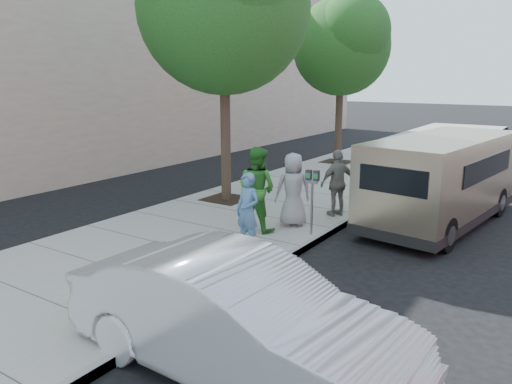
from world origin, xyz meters
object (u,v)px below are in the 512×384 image
tree_far (343,42)px  sedan (237,318)px  parking_meter (312,188)px  person_striped_polo (338,183)px  van (443,178)px  person_green_shirt (257,189)px  person_gray_shirt (293,190)px  person_officer (248,211)px  tree_near (225,0)px

tree_far → sedan: tree_far is taller
parking_meter → person_striped_polo: person_striped_polo is taller
parking_meter → van: size_ratio=0.24×
van → sedan: bearing=-85.7°
sedan → person_striped_polo: person_striped_polo is taller
parking_meter → sedan: 5.35m
person_green_shirt → person_gray_shirt: size_ratio=1.11×
sedan → person_striped_polo: size_ratio=2.73×
person_gray_shirt → person_officer: bearing=46.3°
sedan → person_green_shirt: bearing=32.6°
person_officer → person_striped_polo: 3.29m
tree_near → person_gray_shirt: tree_near is taller
sedan → person_gray_shirt: (-2.30, 5.46, 0.26)m
tree_near → tree_far: (-0.00, 7.60, -0.66)m
sedan → person_gray_shirt: bearing=24.6°
person_officer → person_green_shirt: person_green_shirt is taller
parking_meter → person_green_shirt: 1.26m
sedan → person_green_shirt: 5.48m
tree_near → sedan: size_ratio=1.64×
van → sedan: van is taller
parking_meter → sedan: size_ratio=0.32×
van → tree_far: bearing=139.4°
tree_far → van: bearing=-48.1°
parking_meter → person_officer: 1.68m
person_green_shirt → person_gray_shirt: bearing=-122.7°
van → person_striped_polo: (-2.24, -1.23, -0.16)m
tree_far → tree_near: bearing=-90.0°
parking_meter → van: van is taller
tree_near → person_striped_polo: bearing=2.7°
tree_far → parking_meter: (3.50, -9.19, -3.68)m
tree_far → person_green_shirt: 10.54m
parking_meter → person_gray_shirt: size_ratio=0.84×
parking_meter → person_green_shirt: (-1.20, -0.39, -0.09)m
person_officer → person_gray_shirt: (-0.00, 1.88, 0.08)m
tree_far → person_officer: 11.74m
sedan → van: bearing=-1.5°
person_officer → person_green_shirt: 1.24m
person_officer → person_gray_shirt: size_ratio=0.90×
person_gray_shirt → person_striped_polo: person_gray_shirt is taller
parking_meter → person_green_shirt: size_ratio=0.76×
person_green_shirt → person_striped_polo: size_ratio=1.15×
tree_near → parking_meter: size_ratio=5.17×
tree_far → sedan: (5.12, -14.27, -4.13)m
van → tree_near: bearing=-158.5°
tree_far → van: (5.57, -6.21, -3.73)m
person_gray_shirt → sedan: bearing=69.1°
person_gray_shirt → tree_far: bearing=-116.1°
tree_near → parking_meter: tree_near is taller
tree_near → parking_meter: (3.50, -1.59, -4.34)m
parking_meter → person_striped_polo: 1.77m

